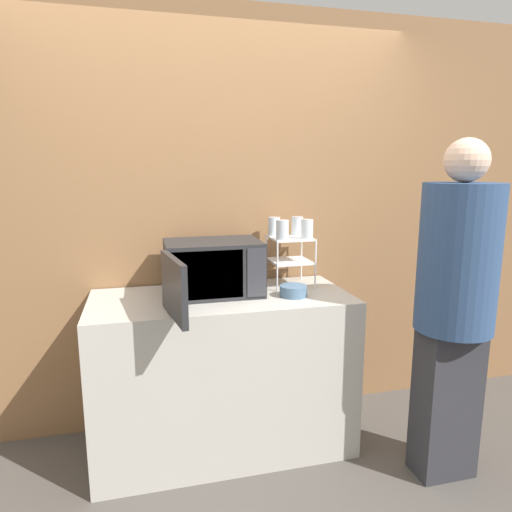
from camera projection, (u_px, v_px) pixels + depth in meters
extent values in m
plane|color=#4C4742|center=(235.00, 479.00, 2.45)|extent=(12.00, 12.00, 0.00)
cube|color=olive|center=(210.00, 223.00, 2.87)|extent=(8.00, 0.06, 2.60)
cube|color=#B7B2A8|center=(223.00, 372.00, 2.67)|extent=(1.46, 0.66, 0.93)
cube|color=#262628|center=(213.00, 267.00, 2.61)|extent=(0.54, 0.38, 0.31)
cube|color=#B7B2A8|center=(207.00, 275.00, 2.42)|extent=(0.39, 0.01, 0.26)
cube|color=#333338|center=(257.00, 273.00, 2.48)|extent=(0.11, 0.01, 0.27)
cube|color=#262628|center=(174.00, 288.00, 2.17)|extent=(0.09, 0.42, 0.30)
cylinder|color=white|center=(277.00, 266.00, 2.66)|extent=(0.01, 0.01, 0.30)
cylinder|color=white|center=(315.00, 264.00, 2.72)|extent=(0.01, 0.01, 0.30)
cylinder|color=white|center=(266.00, 258.00, 2.90)|extent=(0.01, 0.01, 0.30)
cylinder|color=white|center=(301.00, 257.00, 2.95)|extent=(0.01, 0.01, 0.30)
cube|color=white|center=(290.00, 261.00, 2.81)|extent=(0.24, 0.25, 0.01)
cube|color=white|center=(290.00, 238.00, 2.78)|extent=(0.24, 0.25, 0.01)
cylinder|color=silver|center=(282.00, 230.00, 2.67)|extent=(0.07, 0.07, 0.12)
cylinder|color=silver|center=(297.00, 226.00, 2.86)|extent=(0.07, 0.07, 0.12)
cylinder|color=silver|center=(307.00, 229.00, 2.71)|extent=(0.07, 0.07, 0.12)
cylinder|color=silver|center=(274.00, 226.00, 2.83)|extent=(0.07, 0.07, 0.12)
cylinder|color=slate|center=(293.00, 295.00, 2.58)|extent=(0.08, 0.08, 0.01)
cylinder|color=slate|center=(293.00, 291.00, 2.58)|extent=(0.15, 0.15, 0.06)
cube|color=#2D2D33|center=(446.00, 402.00, 2.43)|extent=(0.31, 0.19, 0.82)
cylinder|color=navy|center=(458.00, 258.00, 2.28)|extent=(0.39, 0.39, 0.75)
sphere|color=beige|center=(467.00, 160.00, 2.19)|extent=(0.21, 0.21, 0.21)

